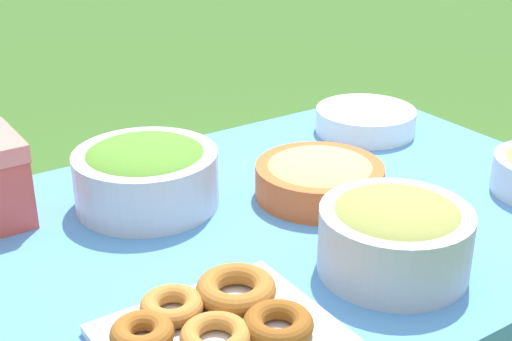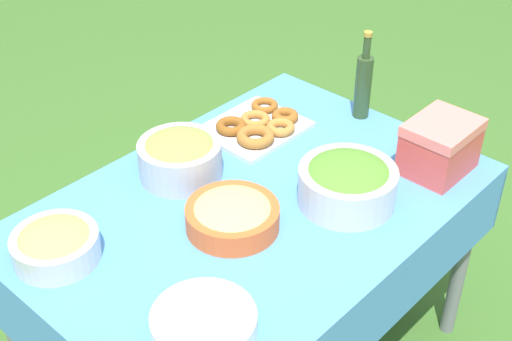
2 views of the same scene
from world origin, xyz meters
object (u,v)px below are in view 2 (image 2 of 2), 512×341
object	(u,v)px
fruit_bowl	(55,244)
olive_bowl	(180,156)
pasta_bowl	(232,215)
olive_oil_bottle	(363,84)
salad_bowl	(347,182)
donut_platter	(257,126)
cooler_box	(440,146)
plate_stack	(204,324)

from	to	relation	value
fruit_bowl	olive_bowl	bearing A→B (deg)	4.85
pasta_bowl	olive_oil_bottle	xyz separation A→B (m)	(0.74, 0.10, 0.08)
fruit_bowl	olive_bowl	distance (m)	0.48
olive_oil_bottle	salad_bowl	bearing A→B (deg)	-149.01
fruit_bowl	pasta_bowl	bearing A→B (deg)	-31.85
salad_bowl	donut_platter	bearing A→B (deg)	76.36
pasta_bowl	cooler_box	bearing A→B (deg)	-23.14
pasta_bowl	cooler_box	distance (m)	0.69
salad_bowl	cooler_box	bearing A→B (deg)	-18.49
plate_stack	olive_oil_bottle	bearing A→B (deg)	16.71
salad_bowl	fruit_bowl	bearing A→B (deg)	149.91
plate_stack	olive_bowl	bearing A→B (deg)	52.32
pasta_bowl	donut_platter	distance (m)	0.51
plate_stack	fruit_bowl	xyz separation A→B (m)	(-0.08, 0.47, 0.02)
olive_bowl	fruit_bowl	bearing A→B (deg)	-175.15
salad_bowl	olive_oil_bottle	world-z (taller)	olive_oil_bottle
plate_stack	olive_oil_bottle	world-z (taller)	olive_oil_bottle
salad_bowl	plate_stack	size ratio (longest dim) A/B	1.15
pasta_bowl	olive_bowl	distance (m)	0.30
salad_bowl	plate_stack	bearing A→B (deg)	-174.53
fruit_bowl	cooler_box	distance (m)	1.16
salad_bowl	olive_bowl	bearing A→B (deg)	117.42
olive_oil_bottle	fruit_bowl	world-z (taller)	olive_oil_bottle
fruit_bowl	cooler_box	size ratio (longest dim) A/B	1.04
pasta_bowl	salad_bowl	bearing A→B (deg)	-27.69
pasta_bowl	cooler_box	xyz separation A→B (m)	(0.63, -0.27, 0.04)
olive_bowl	salad_bowl	bearing A→B (deg)	-62.58
donut_platter	plate_stack	xyz separation A→B (m)	(-0.74, -0.51, 0.01)
donut_platter	olive_oil_bottle	bearing A→B (deg)	-30.99
pasta_bowl	fruit_bowl	distance (m)	0.47
salad_bowl	donut_platter	xyz separation A→B (m)	(0.11, 0.45, -0.05)
donut_platter	plate_stack	world-z (taller)	plate_stack
pasta_bowl	olive_bowl	xyz separation A→B (m)	(0.07, 0.29, 0.03)
salad_bowl	olive_bowl	distance (m)	0.51
donut_platter	salad_bowl	bearing A→B (deg)	-103.64
salad_bowl	fruit_bowl	size ratio (longest dim) A/B	1.25
donut_platter	plate_stack	size ratio (longest dim) A/B	1.31
donut_platter	plate_stack	distance (m)	0.90
fruit_bowl	olive_oil_bottle	bearing A→B (deg)	-7.68
plate_stack	olive_bowl	distance (m)	0.65
donut_platter	fruit_bowl	xyz separation A→B (m)	(-0.82, -0.04, 0.03)
olive_oil_bottle	cooler_box	xyz separation A→B (m)	(-0.11, -0.37, -0.04)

